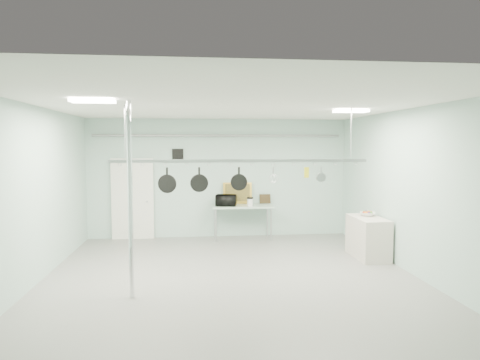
{
  "coord_description": "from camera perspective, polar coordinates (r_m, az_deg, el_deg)",
  "views": [
    {
      "loc": [
        -0.68,
        -7.58,
        2.48
      ],
      "look_at": [
        0.25,
        1.0,
        1.79
      ],
      "focal_mm": 32.0,
      "sensor_mm": 36.0,
      "label": 1
    }
  ],
  "objects": [
    {
      "name": "ceiling",
      "position": [
        7.64,
        -1.09,
        9.93
      ],
      "size": [
        7.0,
        8.0,
        0.02
      ],
      "primitive_type": "cube",
      "color": "silver",
      "rests_on": "back_wall"
    },
    {
      "name": "pot_rack",
      "position": [
        7.93,
        0.17,
        2.79
      ],
      "size": [
        4.8,
        0.06,
        1.0
      ],
      "color": "#B7B7BC",
      "rests_on": "ceiling"
    },
    {
      "name": "door",
      "position": [
        11.72,
        -14.11,
        -2.56
      ],
      "size": [
        1.1,
        0.1,
        2.2
      ],
      "primitive_type": "cube",
      "color": "silver",
      "rests_on": "floor"
    },
    {
      "name": "skillet_left",
      "position": [
        7.92,
        -9.7,
        0.05
      ],
      "size": [
        0.34,
        0.11,
        0.45
      ],
      "primitive_type": null,
      "rotation": [
        0.0,
        0.0,
        -0.16
      ],
      "color": "black",
      "rests_on": "pot_rack"
    },
    {
      "name": "light_panel_right",
      "position": [
        8.76,
        14.57,
        8.9
      ],
      "size": [
        0.65,
        0.3,
        0.05
      ],
      "primitive_type": "cube",
      "color": "white",
      "rests_on": "ceiling"
    },
    {
      "name": "skillet_right",
      "position": [
        7.94,
        -0.14,
        0.18
      ],
      "size": [
        0.31,
        0.11,
        0.43
      ],
      "primitive_type": null,
      "rotation": [
        0.0,
        0.0,
        -0.15
      ],
      "color": "black",
      "rests_on": "pot_rack"
    },
    {
      "name": "painting_small",
      "position": [
        11.73,
        3.36,
        -2.52
      ],
      "size": [
        0.3,
        0.1,
        0.25
      ],
      "primitive_type": "cube",
      "rotation": [
        -0.17,
        0.0,
        0.05
      ],
      "color": "#2F2210",
      "rests_on": "prep_table"
    },
    {
      "name": "chrome_pole",
      "position": [
        7.11,
        -14.42,
        -2.66
      ],
      "size": [
        0.08,
        0.08,
        3.2
      ],
      "primitive_type": "cylinder",
      "color": "silver",
      "rests_on": "floor"
    },
    {
      "name": "right_wall",
      "position": [
        8.69,
        22.51,
        -1.57
      ],
      "size": [
        0.02,
        8.0,
        3.2
      ],
      "primitive_type": "cube",
      "color": "#A0C0B6",
      "rests_on": "floor"
    },
    {
      "name": "wall_vent",
      "position": [
        11.56,
        -8.3,
        3.4
      ],
      "size": [
        0.3,
        0.04,
        0.3
      ],
      "primitive_type": "cube",
      "color": "black",
      "rests_on": "back_wall"
    },
    {
      "name": "coffee_canister",
      "position": [
        11.18,
        1.34,
        -3.0
      ],
      "size": [
        0.15,
        0.15,
        0.2
      ],
      "primitive_type": "cylinder",
      "rotation": [
        0.0,
        0.0,
        0.03
      ],
      "color": "silver",
      "rests_on": "prep_table"
    },
    {
      "name": "fruit_bowl",
      "position": [
        10.09,
        16.63,
        -4.37
      ],
      "size": [
        0.45,
        0.45,
        0.08
      ],
      "primitive_type": "imported",
      "rotation": [
        0.0,
        0.0,
        -0.39
      ],
      "color": "silver",
      "rests_on": "side_cabinet"
    },
    {
      "name": "back_wall",
      "position": [
        11.62,
        -2.83,
        0.24
      ],
      "size": [
        7.0,
        0.02,
        3.2
      ],
      "primitive_type": "cube",
      "color": "#A0C0B6",
      "rests_on": "floor"
    },
    {
      "name": "painting_large",
      "position": [
        11.61,
        -0.34,
        -1.77
      ],
      "size": [
        0.78,
        0.15,
        0.58
      ],
      "primitive_type": "cube",
      "rotation": [
        -0.14,
        0.0,
        -0.02
      ],
      "color": "gold",
      "rests_on": "prep_table"
    },
    {
      "name": "side_cabinet",
      "position": [
        9.97,
        16.68,
        -7.35
      ],
      "size": [
        0.6,
        1.2,
        0.9
      ],
      "primitive_type": "cube",
      "color": "beige",
      "rests_on": "floor"
    },
    {
      "name": "whisk",
      "position": [
        8.03,
        4.48,
        0.59
      ],
      "size": [
        0.18,
        0.18,
        0.33
      ],
      "primitive_type": null,
      "rotation": [
        0.0,
        0.0,
        0.06
      ],
      "color": "silver",
      "rests_on": "pot_rack"
    },
    {
      "name": "skillet_mid",
      "position": [
        7.9,
        -5.46,
        0.07
      ],
      "size": [
        0.33,
        0.06,
        0.45
      ],
      "primitive_type": null,
      "rotation": [
        0.0,
        0.0,
        0.01
      ],
      "color": "black",
      "rests_on": "pot_rack"
    },
    {
      "name": "prep_table",
      "position": [
        11.37,
        0.33,
        -3.74
      ],
      "size": [
        1.6,
        0.7,
        0.91
      ],
      "color": "#A5C2AD",
      "rests_on": "floor"
    },
    {
      "name": "saucepan",
      "position": [
        8.25,
        10.75,
        0.73
      ],
      "size": [
        0.17,
        0.1,
        0.3
      ],
      "primitive_type": null,
      "rotation": [
        0.0,
        0.0,
        0.01
      ],
      "color": "silver",
      "rests_on": "pot_rack"
    },
    {
      "name": "light_panel_left",
      "position": [
        6.98,
        -19.05,
        9.94
      ],
      "size": [
        0.65,
        0.3,
        0.05
      ],
      "primitive_type": "cube",
      "color": "white",
      "rests_on": "ceiling"
    },
    {
      "name": "microwave",
      "position": [
        11.23,
        -1.87,
        -2.73
      ],
      "size": [
        0.58,
        0.45,
        0.29
      ],
      "primitive_type": "imported",
      "rotation": [
        0.0,
        0.0,
        2.95
      ],
      "color": "black",
      "rests_on": "prep_table"
    },
    {
      "name": "grater",
      "position": [
        8.17,
        8.86,
        1.0
      ],
      "size": [
        0.09,
        0.04,
        0.22
      ],
      "primitive_type": null,
      "rotation": [
        0.0,
        0.0,
        -0.22
      ],
      "color": "yellow",
      "rests_on": "pot_rack"
    },
    {
      "name": "floor",
      "position": [
        8.0,
        -1.05,
        -13.46
      ],
      "size": [
        8.0,
        8.0,
        0.0
      ],
      "primitive_type": "plane",
      "color": "gray",
      "rests_on": "ground"
    },
    {
      "name": "fruit_cluster",
      "position": [
        10.08,
        16.64,
        -4.14
      ],
      "size": [
        0.24,
        0.24,
        0.09
      ],
      "primitive_type": null,
      "color": "#A11A0E",
      "rests_on": "fruit_bowl"
    },
    {
      "name": "conduit_pipe",
      "position": [
        11.5,
        -2.82,
        5.93
      ],
      "size": [
        6.6,
        0.07,
        0.07
      ],
      "primitive_type": "cylinder",
      "rotation": [
        0.0,
        1.57,
        0.0
      ],
      "color": "gray",
      "rests_on": "back_wall"
    }
  ]
}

